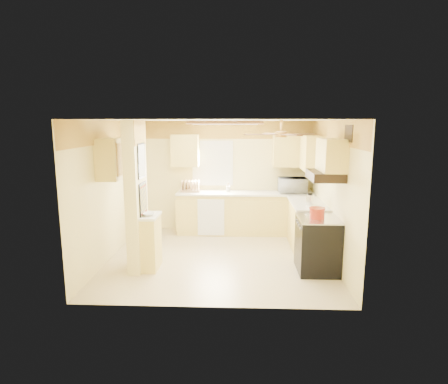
{
  "coord_description": "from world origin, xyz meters",
  "views": [
    {
      "loc": [
        0.36,
        -6.58,
        2.46
      ],
      "look_at": [
        0.07,
        0.35,
        1.17
      ],
      "focal_mm": 30.0,
      "sensor_mm": 36.0,
      "label": 1
    }
  ],
  "objects_px": {
    "dutch_oven": "(317,213)",
    "kettle": "(310,199)",
    "stove": "(317,244)",
    "bowl": "(149,214)",
    "microwave": "(292,185)"
  },
  "relations": [
    {
      "from": "dutch_oven",
      "to": "kettle",
      "type": "relative_size",
      "value": 1.18
    },
    {
      "from": "bowl",
      "to": "stove",
      "type": "bearing_deg",
      "value": 1.27
    },
    {
      "from": "microwave",
      "to": "kettle",
      "type": "xyz_separation_m",
      "value": [
        0.15,
        -1.25,
        -0.06
      ]
    },
    {
      "from": "microwave",
      "to": "kettle",
      "type": "height_order",
      "value": "microwave"
    },
    {
      "from": "stove",
      "to": "kettle",
      "type": "distance_m",
      "value": 1.06
    },
    {
      "from": "bowl",
      "to": "dutch_oven",
      "type": "height_order",
      "value": "dutch_oven"
    },
    {
      "from": "stove",
      "to": "kettle",
      "type": "relative_size",
      "value": 4.16
    },
    {
      "from": "stove",
      "to": "bowl",
      "type": "distance_m",
      "value": 2.85
    },
    {
      "from": "stove",
      "to": "bowl",
      "type": "bearing_deg",
      "value": -178.73
    },
    {
      "from": "microwave",
      "to": "dutch_oven",
      "type": "xyz_separation_m",
      "value": [
        0.11,
        -2.14,
        -0.1
      ]
    },
    {
      "from": "microwave",
      "to": "kettle",
      "type": "distance_m",
      "value": 1.26
    },
    {
      "from": "microwave",
      "to": "bowl",
      "type": "relative_size",
      "value": 2.96
    },
    {
      "from": "dutch_oven",
      "to": "kettle",
      "type": "xyz_separation_m",
      "value": [
        0.04,
        0.89,
        0.04
      ]
    },
    {
      "from": "kettle",
      "to": "dutch_oven",
      "type": "bearing_deg",
      "value": -92.8
    },
    {
      "from": "microwave",
      "to": "dutch_oven",
      "type": "relative_size",
      "value": 2.28
    }
  ]
}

